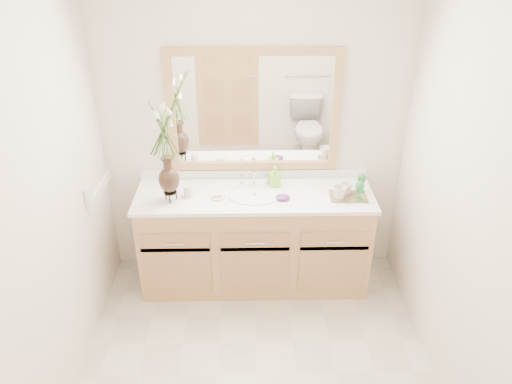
{
  "coord_description": "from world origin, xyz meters",
  "views": [
    {
      "loc": [
        -0.05,
        -2.34,
        2.71
      ],
      "look_at": [
        0.01,
        0.65,
        1.05
      ],
      "focal_mm": 35.0,
      "sensor_mm": 36.0,
      "label": 1
    }
  ],
  "objects_px": {
    "flower_vase": "(165,139)",
    "tumbler": "(188,191)",
    "soap_bottle": "(275,177)",
    "tray": "(348,196)"
  },
  "relations": [
    {
      "from": "flower_vase",
      "to": "tumbler",
      "type": "height_order",
      "value": "flower_vase"
    },
    {
      "from": "tumbler",
      "to": "soap_bottle",
      "type": "relative_size",
      "value": 0.57
    },
    {
      "from": "flower_vase",
      "to": "soap_bottle",
      "type": "height_order",
      "value": "flower_vase"
    },
    {
      "from": "tumbler",
      "to": "flower_vase",
      "type": "bearing_deg",
      "value": -152.69
    },
    {
      "from": "flower_vase",
      "to": "tumbler",
      "type": "relative_size",
      "value": 8.45
    },
    {
      "from": "soap_bottle",
      "to": "tumbler",
      "type": "bearing_deg",
      "value": 175.7
    },
    {
      "from": "flower_vase",
      "to": "tray",
      "type": "distance_m",
      "value": 1.43
    },
    {
      "from": "tumbler",
      "to": "soap_bottle",
      "type": "xyz_separation_m",
      "value": [
        0.67,
        0.15,
        0.03
      ]
    },
    {
      "from": "flower_vase",
      "to": "soap_bottle",
      "type": "bearing_deg",
      "value": 15.42
    },
    {
      "from": "flower_vase",
      "to": "tray",
      "type": "relative_size",
      "value": 2.67
    }
  ]
}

